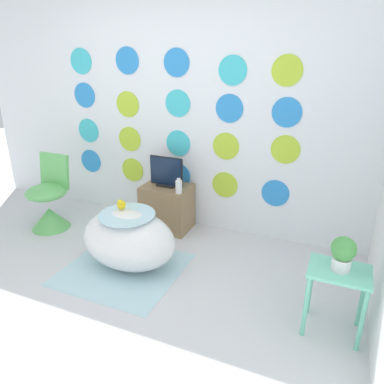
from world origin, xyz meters
name	(u,v)px	position (x,y,z in m)	size (l,w,h in m)	color
ground_plane	(74,318)	(0.00, 0.00, 0.00)	(12.00, 12.00, 0.00)	silver
wall_back_dotted	(176,107)	(0.00, 1.84, 1.30)	(5.08, 0.05, 2.60)	white
rug	(123,269)	(-0.02, 0.70, 0.00)	(1.02, 0.97, 0.01)	silver
bathtub	(129,239)	(0.01, 0.78, 0.27)	(0.89, 0.61, 0.54)	white
rubber_duck	(121,204)	(-0.07, 0.82, 0.59)	(0.08, 0.09, 0.10)	yellow
chair	(49,205)	(-1.21, 1.10, 0.27)	(0.44, 0.44, 0.81)	#66C166
tv_cabinet	(167,207)	(-0.02, 1.60, 0.25)	(0.51, 0.38, 0.50)	#8E704C
tv	(166,173)	(-0.02, 1.60, 0.64)	(0.37, 0.12, 0.32)	black
vase	(179,187)	(0.19, 1.47, 0.57)	(0.07, 0.07, 0.16)	white
side_table	(338,284)	(1.78, 0.63, 0.40)	(0.41, 0.31, 0.51)	#72D8B7
potted_plant_left	(343,253)	(1.78, 0.63, 0.64)	(0.16, 0.16, 0.25)	white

